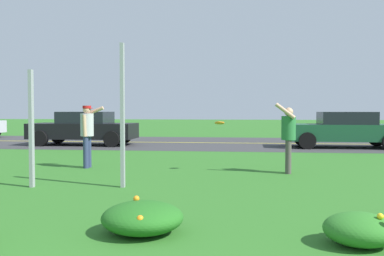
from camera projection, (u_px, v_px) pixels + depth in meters
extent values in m
plane|color=#2D6B23|center=(180.00, 171.00, 10.73)|extent=(120.00, 120.00, 0.00)
cube|color=#38383A|center=(210.00, 143.00, 19.95)|extent=(120.00, 8.32, 0.01)
cube|color=yellow|center=(210.00, 143.00, 19.95)|extent=(120.00, 0.16, 0.00)
ellipsoid|color=#23661E|center=(143.00, 218.00, 5.28)|extent=(1.01, 1.01, 0.39)
sphere|color=orange|center=(154.00, 213.00, 5.12)|extent=(0.09, 0.09, 0.09)
sphere|color=orange|center=(154.00, 221.00, 4.91)|extent=(0.06, 0.06, 0.06)
sphere|color=orange|center=(121.00, 207.00, 5.39)|extent=(0.09, 0.09, 0.09)
sphere|color=orange|center=(143.00, 219.00, 5.09)|extent=(0.06, 0.06, 0.06)
sphere|color=orange|center=(136.00, 199.00, 5.44)|extent=(0.08, 0.08, 0.08)
sphere|color=orange|center=(140.00, 219.00, 4.87)|extent=(0.08, 0.08, 0.08)
ellipsoid|color=#2D7526|center=(360.00, 229.00, 4.80)|extent=(0.81, 0.75, 0.37)
sphere|color=yellow|center=(359.00, 220.00, 5.09)|extent=(0.06, 0.06, 0.06)
sphere|color=yellow|center=(370.00, 225.00, 4.70)|extent=(0.06, 0.06, 0.06)
sphere|color=yellow|center=(348.00, 216.00, 5.13)|extent=(0.08, 0.08, 0.08)
sphere|color=yellow|center=(336.00, 217.00, 4.98)|extent=(0.06, 0.06, 0.06)
sphere|color=yellow|center=(380.00, 216.00, 4.64)|extent=(0.07, 0.07, 0.07)
cube|color=#93969B|center=(31.00, 129.00, 8.41)|extent=(0.07, 0.10, 2.30)
cube|color=#93969B|center=(122.00, 116.00, 8.39)|extent=(0.07, 0.10, 2.82)
cylinder|color=#B2B2B7|center=(87.00, 125.00, 11.27)|extent=(0.34, 0.34, 0.59)
sphere|color=tan|center=(87.00, 110.00, 11.26)|extent=(0.21, 0.21, 0.21)
cylinder|color=navy|center=(89.00, 152.00, 11.39)|extent=(0.14, 0.14, 0.84)
cylinder|color=navy|center=(86.00, 152.00, 11.22)|extent=(0.14, 0.14, 0.84)
cylinder|color=tan|center=(94.00, 111.00, 11.43)|extent=(0.56, 0.13, 0.27)
cylinder|color=tan|center=(84.00, 126.00, 11.08)|extent=(0.12, 0.10, 0.56)
cylinder|color=red|center=(87.00, 107.00, 11.25)|extent=(0.22, 0.22, 0.07)
cylinder|color=red|center=(90.00, 108.00, 11.24)|extent=(0.15, 0.15, 0.02)
cylinder|color=#287038|center=(289.00, 128.00, 10.28)|extent=(0.34, 0.34, 0.57)
sphere|color=tan|center=(289.00, 112.00, 10.27)|extent=(0.21, 0.21, 0.21)
cylinder|color=#4C4742|center=(288.00, 157.00, 10.23)|extent=(0.14, 0.14, 0.80)
cylinder|color=#4C4742|center=(288.00, 156.00, 10.40)|extent=(0.14, 0.14, 0.80)
cylinder|color=tan|center=(285.00, 111.00, 10.09)|extent=(0.49, 0.12, 0.39)
cylinder|color=tan|center=(287.00, 128.00, 10.48)|extent=(0.12, 0.10, 0.54)
cylinder|color=orange|center=(220.00, 123.00, 10.60)|extent=(0.24, 0.24, 0.08)
torus|color=orange|center=(220.00, 123.00, 10.60)|extent=(0.24, 0.24, 0.08)
cube|color=#194C2D|center=(344.00, 132.00, 17.39)|extent=(4.50, 1.82, 0.66)
cube|color=black|center=(346.00, 118.00, 17.36)|extent=(2.10, 1.64, 0.52)
cylinder|color=black|center=(307.00, 141.00, 16.71)|extent=(0.66, 0.22, 0.66)
cylinder|color=black|center=(301.00, 138.00, 18.48)|extent=(0.66, 0.22, 0.66)
cylinder|color=black|center=(377.00, 138.00, 18.10)|extent=(0.66, 0.22, 0.66)
cube|color=black|center=(83.00, 131.00, 18.72)|extent=(4.50, 1.82, 0.66)
cube|color=black|center=(85.00, 118.00, 18.68)|extent=(2.10, 1.64, 0.52)
cylinder|color=black|center=(40.00, 139.00, 18.04)|extent=(0.66, 0.22, 0.66)
cylinder|color=black|center=(58.00, 136.00, 19.80)|extent=(0.66, 0.22, 0.66)
cylinder|color=black|center=(112.00, 139.00, 17.66)|extent=(0.66, 0.22, 0.66)
cylinder|color=black|center=(124.00, 136.00, 19.43)|extent=(0.66, 0.22, 0.66)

